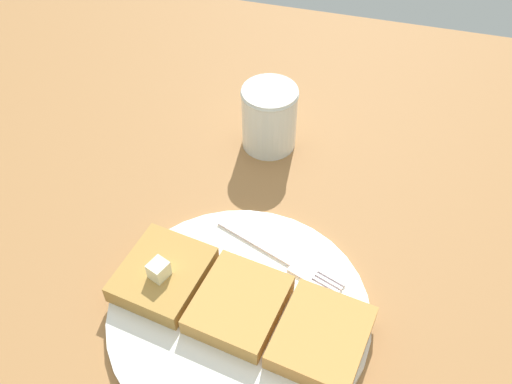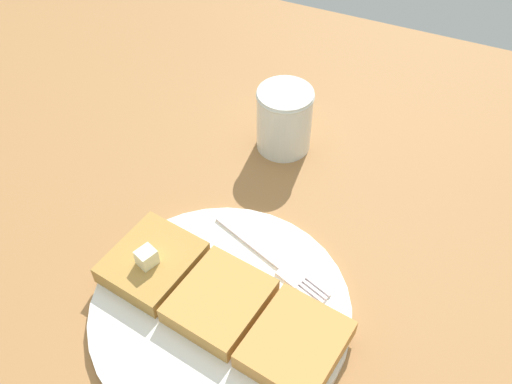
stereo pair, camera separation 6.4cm
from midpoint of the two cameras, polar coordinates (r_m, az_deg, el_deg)
table_surface at (r=61.60cm, az=-5.72°, el=-12.74°), size 127.48×127.48×2.95cm
plate at (r=59.49cm, az=-0.42°, el=-11.81°), size 26.77×26.77×1.11cm
toast_slice_left at (r=61.29cm, az=-7.37°, el=-7.13°), size 9.68×10.70×2.14cm
toast_slice_middle at (r=58.15cm, az=-0.43°, el=-11.02°), size 9.68×10.70×2.14cm
toast_slice_right at (r=56.23cm, az=7.36°, el=-15.07°), size 9.68×10.70×2.14cm
butter_pat_primary at (r=59.19cm, az=-7.86°, el=-6.67°), size 2.31×2.42×1.92cm
fork at (r=62.10cm, az=4.94°, el=-7.18°), size 15.47×7.02×0.36cm
syrup_jar at (r=73.85cm, az=5.34°, el=6.92°), size 7.31×7.31×8.72cm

